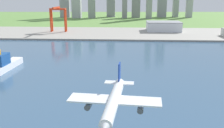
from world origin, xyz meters
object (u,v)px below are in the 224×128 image
object	(u,v)px
port_crane_red	(58,14)
warehouse_main	(163,26)
ferry_boat	(5,64)
airplane_landing	(114,101)

from	to	relation	value
port_crane_red	warehouse_main	distance (m)	184.09
ferry_boat	port_crane_red	xyz separation A→B (m)	(-11.64, 221.98, 27.47)
ferry_boat	warehouse_main	bearing A→B (deg)	55.08
airplane_landing	ferry_boat	bearing A→B (deg)	127.83
port_crane_red	ferry_boat	bearing A→B (deg)	-87.00
ferry_boat	port_crane_red	distance (m)	223.98
port_crane_red	warehouse_main	world-z (taller)	port_crane_red
airplane_landing	port_crane_red	xyz separation A→B (m)	(-113.73, 353.47, 2.99)
airplane_landing	warehouse_main	bearing A→B (deg)	79.75
port_crane_red	airplane_landing	bearing A→B (deg)	-72.16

